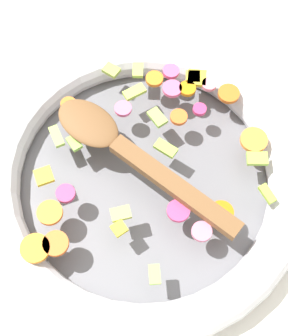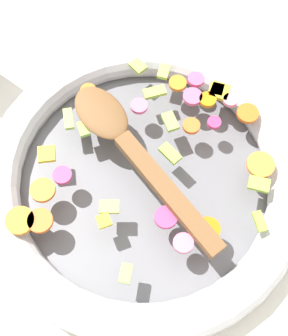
% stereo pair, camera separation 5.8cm
% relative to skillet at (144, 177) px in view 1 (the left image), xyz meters
% --- Properties ---
extents(ground_plane, '(4.00, 4.00, 0.00)m').
position_rel_skillet_xyz_m(ground_plane, '(0.00, 0.00, -0.02)').
color(ground_plane, silver).
extents(skillet, '(0.42, 0.42, 0.05)m').
position_rel_skillet_xyz_m(skillet, '(0.00, 0.00, 0.00)').
color(skillet, slate).
rests_on(skillet, ground_plane).
extents(chopped_vegetables, '(0.29, 0.36, 0.01)m').
position_rel_skillet_xyz_m(chopped_vegetables, '(0.02, -0.02, 0.03)').
color(chopped_vegetables, orange).
rests_on(chopped_vegetables, skillet).
extents(wooden_spoon, '(0.28, 0.08, 0.01)m').
position_rel_skillet_xyz_m(wooden_spoon, '(0.03, 0.00, 0.04)').
color(wooden_spoon, brown).
rests_on(wooden_spoon, chopped_vegetables).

